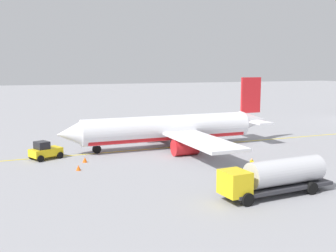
% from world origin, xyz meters
% --- Properties ---
extents(ground_plane, '(400.00, 400.00, 0.00)m').
position_xyz_m(ground_plane, '(0.00, 0.00, 0.00)').
color(ground_plane, '#939399').
extents(airplane, '(30.96, 30.37, 9.46)m').
position_xyz_m(airplane, '(-0.53, -0.02, 2.55)').
color(airplane, white).
rests_on(airplane, ground).
extents(fuel_tanker, '(11.00, 3.66, 3.15)m').
position_xyz_m(fuel_tanker, '(-1.54, 22.68, 1.73)').
color(fuel_tanker, '#2D2D33').
rests_on(fuel_tanker, ground).
extents(pushback_tug, '(4.11, 3.56, 2.20)m').
position_xyz_m(pushback_tug, '(16.25, 1.37, 1.01)').
color(pushback_tug, yellow).
rests_on(pushback_tug, ground).
extents(refueling_worker, '(0.56, 0.63, 1.71)m').
position_xyz_m(refueling_worker, '(-3.27, 16.03, 0.82)').
color(refueling_worker, navy).
rests_on(refueling_worker, ground).
extents(safety_cone_nose, '(0.52, 0.52, 0.58)m').
position_xyz_m(safety_cone_nose, '(13.27, 8.22, 0.29)').
color(safety_cone_nose, '#F2590F').
rests_on(safety_cone_nose, ground).
extents(safety_cone_wingtip, '(0.56, 0.56, 0.62)m').
position_xyz_m(safety_cone_wingtip, '(12.05, 4.73, 0.31)').
color(safety_cone_wingtip, '#F2590F').
rests_on(safety_cone_wingtip, ground).
extents(taxi_line_marking, '(73.43, 2.80, 0.01)m').
position_xyz_m(taxi_line_marking, '(0.00, 0.00, 0.01)').
color(taxi_line_marking, yellow).
rests_on(taxi_line_marking, ground).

